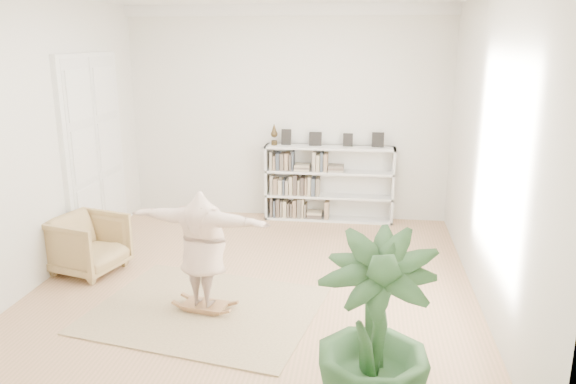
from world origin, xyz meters
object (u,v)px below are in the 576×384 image
object	(u,v)px
bookshelf	(329,184)
rocker_board	(205,305)
person	(203,246)
houseplant	(374,335)
armchair	(88,244)

from	to	relation	value
bookshelf	rocker_board	xyz separation A→B (m)	(-1.18, -3.61, -0.57)
person	houseplant	distance (m)	2.58
bookshelf	rocker_board	distance (m)	3.85
bookshelf	rocker_board	world-z (taller)	bookshelf
rocker_board	houseplant	world-z (taller)	houseplant
armchair	bookshelf	bearing A→B (deg)	-33.13
bookshelf	houseplant	bearing A→B (deg)	-82.52
bookshelf	houseplant	distance (m)	5.42
person	houseplant	size ratio (longest dim) A/B	1.02
bookshelf	armchair	xyz separation A→B (m)	(-3.04, -2.71, -0.25)
rocker_board	houseplant	bearing A→B (deg)	-32.48
rocker_board	houseplant	size ratio (longest dim) A/B	0.34
armchair	houseplant	xyz separation A→B (m)	(3.75, -2.66, 0.43)
bookshelf	person	distance (m)	3.81
armchair	rocker_board	distance (m)	2.09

